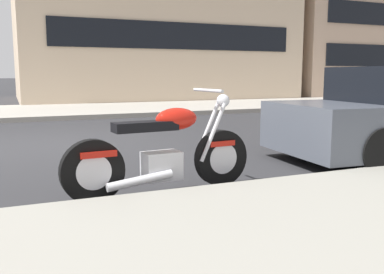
{
  "coord_description": "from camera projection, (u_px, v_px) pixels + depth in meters",
  "views": [
    {
      "loc": [
        -0.64,
        -8.12,
        1.29
      ],
      "look_at": [
        1.17,
        -3.89,
        0.61
      ],
      "focal_mm": 40.06,
      "sensor_mm": 36.0,
      "label": 1
    }
  ],
  "objects": [
    {
      "name": "sidewalk_far_curb",
      "position": [
        327.0,
        102.0,
        18.48
      ],
      "size": [
        120.0,
        5.0,
        0.14
      ],
      "primitive_type": "cube",
      "color": "gray",
      "rests_on": "ground"
    },
    {
      "name": "parking_stall_stripe",
      "position": [
        79.0,
        193.0,
        4.64
      ],
      "size": [
        0.12,
        2.2,
        0.01
      ],
      "primitive_type": "cube",
      "color": "silver",
      "rests_on": "ground"
    },
    {
      "name": "ground_plane",
      "position": [
        50.0,
        145.0,
        7.82
      ],
      "size": [
        260.0,
        260.0,
        0.0
      ],
      "primitive_type": "plane",
      "color": "#28282B"
    },
    {
      "name": "townhouse_far_uphill",
      "position": [
        330.0,
        12.0,
        26.36
      ],
      "size": [
        9.77,
        9.4,
        10.09
      ],
      "color": "tan",
      "rests_on": "ground"
    },
    {
      "name": "parked_motorcycle",
      "position": [
        163.0,
        154.0,
        4.59
      ],
      "size": [
        2.15,
        0.62,
        1.12
      ],
      "rotation": [
        0.0,
        0.0,
        0.08
      ],
      "color": "black",
      "rests_on": "ground"
    }
  ]
}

